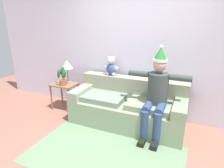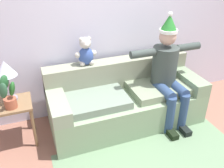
# 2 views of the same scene
# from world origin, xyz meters

# --- Properties ---
(back_wall) EXTENTS (7.00, 0.10, 2.70)m
(back_wall) POSITION_xyz_m (0.00, 1.55, 1.35)
(back_wall) COLOR silver
(back_wall) RESTS_ON ground_plane
(couch) EXTENTS (2.08, 0.86, 0.83)m
(couch) POSITION_xyz_m (0.00, 1.04, 0.33)
(couch) COLOR gray
(couch) RESTS_ON ground_plane
(person_seated) EXTENTS (1.02, 0.77, 1.52)m
(person_seated) POSITION_xyz_m (0.54, 0.88, 0.77)
(person_seated) COLOR #39423F
(person_seated) RESTS_ON ground_plane
(teddy_bear) EXTENTS (0.29, 0.17, 0.38)m
(teddy_bear) POSITION_xyz_m (-0.46, 1.30, 1.00)
(teddy_bear) COLOR #375199
(teddy_bear) RESTS_ON couch
(side_table) EXTENTS (0.53, 0.42, 0.58)m
(side_table) POSITION_xyz_m (-1.49, 1.09, 0.48)
(side_table) COLOR olive
(side_table) RESTS_ON ground_plane
(table_lamp) EXTENTS (0.24, 0.24, 0.51)m
(table_lamp) POSITION_xyz_m (-1.44, 1.17, 0.97)
(table_lamp) COLOR gray
(table_lamp) RESTS_ON side_table
(potted_plant) EXTENTS (0.22, 0.24, 0.40)m
(potted_plant) POSITION_xyz_m (-1.45, 0.99, 0.76)
(potted_plant) COLOR #A7533A
(potted_plant) RESTS_ON side_table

